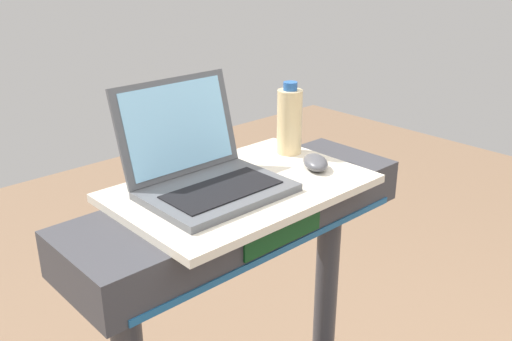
# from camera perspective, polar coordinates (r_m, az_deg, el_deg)

# --- Properties ---
(desk_board) EXTENTS (0.60, 0.40, 0.02)m
(desk_board) POSITION_cam_1_polar(r_m,az_deg,el_deg) (1.35, -1.44, -1.79)
(desk_board) COLOR beige
(desk_board) RESTS_ON treadmill_base
(laptop) EXTENTS (0.32, 0.29, 0.24)m
(laptop) POSITION_cam_1_polar(r_m,az_deg,el_deg) (1.30, -5.29, 0.12)
(laptop) COLOR #515459
(laptop) RESTS_ON desk_board
(computer_mouse) EXTENTS (0.11, 0.12, 0.03)m
(computer_mouse) POSITION_cam_1_polar(r_m,az_deg,el_deg) (1.44, 6.05, 0.82)
(computer_mouse) COLOR #4C4C51
(computer_mouse) RESTS_ON desk_board
(water_bottle) EXTENTS (0.07, 0.07, 0.20)m
(water_bottle) POSITION_cam_1_polar(r_m,az_deg,el_deg) (1.52, 3.42, 5.08)
(water_bottle) COLOR beige
(water_bottle) RESTS_ON desk_board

